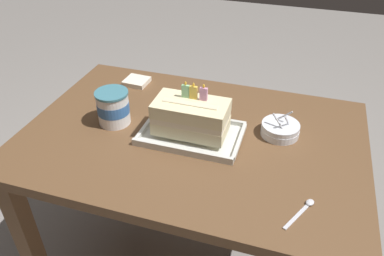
# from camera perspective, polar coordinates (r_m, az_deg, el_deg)

# --- Properties ---
(dining_table) EXTENTS (1.14, 0.78, 0.75)m
(dining_table) POSITION_cam_1_polar(r_m,az_deg,el_deg) (1.35, 0.00, -4.70)
(dining_table) COLOR brown
(dining_table) RESTS_ON ground_plane
(foil_tray) EXTENTS (0.33, 0.21, 0.02)m
(foil_tray) POSITION_cam_1_polar(r_m,az_deg,el_deg) (1.27, -0.00, -1.00)
(foil_tray) COLOR silver
(foil_tray) RESTS_ON dining_table
(birthday_cake) EXTENTS (0.24, 0.13, 0.16)m
(birthday_cake) POSITION_cam_1_polar(r_m,az_deg,el_deg) (1.23, 0.00, 1.72)
(birthday_cake) COLOR beige
(birthday_cake) RESTS_ON foil_tray
(bowl_stack) EXTENTS (0.13, 0.13, 0.09)m
(bowl_stack) POSITION_cam_1_polar(r_m,az_deg,el_deg) (1.30, 13.12, -0.17)
(bowl_stack) COLOR white
(bowl_stack) RESTS_ON dining_table
(ice_cream_tub) EXTENTS (0.11, 0.11, 0.12)m
(ice_cream_tub) POSITION_cam_1_polar(r_m,az_deg,el_deg) (1.34, -11.76, 3.07)
(ice_cream_tub) COLOR white
(ice_cream_tub) RESTS_ON dining_table
(serving_spoon_near_tray) EXTENTS (0.08, 0.13, 0.01)m
(serving_spoon_near_tray) POSITION_cam_1_polar(r_m,az_deg,el_deg) (1.07, 16.62, -11.41)
(serving_spoon_near_tray) COLOR silver
(serving_spoon_near_tray) RESTS_ON dining_table
(napkin_pile) EXTENTS (0.10, 0.09, 0.02)m
(napkin_pile) POSITION_cam_1_polar(r_m,az_deg,el_deg) (1.60, -8.33, 6.95)
(napkin_pile) COLOR silver
(napkin_pile) RESTS_ON dining_table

